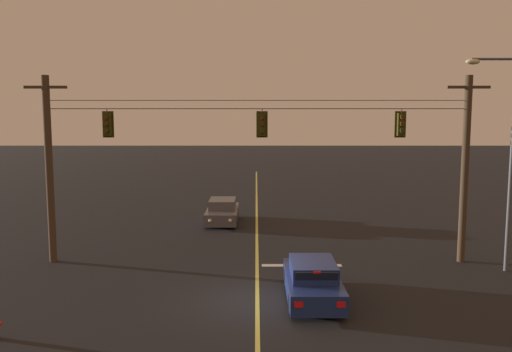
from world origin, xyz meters
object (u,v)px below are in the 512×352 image
(traffic_light_leftmost, at_px, (106,124))
(car_waiting_near_lane, at_px, (311,281))
(traffic_light_centre, at_px, (400,124))
(street_lamp_corner, at_px, (504,145))
(car_oncoming_lead, at_px, (221,212))
(traffic_light_left_inner, at_px, (261,124))

(traffic_light_leftmost, xyz_separation_m, car_waiting_near_lane, (8.26, -4.69, -5.31))
(traffic_light_centre, bearing_deg, street_lamp_corner, -19.59)
(car_waiting_near_lane, distance_m, car_oncoming_lead, 13.57)
(car_waiting_near_lane, height_order, car_oncoming_lead, same)
(car_oncoming_lead, bearing_deg, car_waiting_near_lane, -73.09)
(traffic_light_centre, distance_m, car_waiting_near_lane, 8.23)
(car_waiting_near_lane, height_order, street_lamp_corner, street_lamp_corner)
(traffic_light_leftmost, bearing_deg, traffic_light_centre, 0.00)
(traffic_light_leftmost, xyz_separation_m, traffic_light_centre, (12.45, 0.00, 0.00))
(traffic_light_leftmost, relative_size, car_oncoming_lead, 0.28)
(traffic_light_leftmost, distance_m, car_oncoming_lead, 10.75)
(traffic_light_left_inner, relative_size, car_waiting_near_lane, 0.28)
(traffic_light_leftmost, relative_size, traffic_light_left_inner, 1.00)
(traffic_light_centre, xyz_separation_m, car_waiting_near_lane, (-4.20, -4.69, -5.31))
(traffic_light_left_inner, distance_m, street_lamp_corner, 9.82)
(traffic_light_centre, relative_size, car_oncoming_lead, 0.28)
(car_waiting_near_lane, bearing_deg, street_lamp_corner, 22.62)
(traffic_light_centre, relative_size, street_lamp_corner, 0.14)
(traffic_light_leftmost, distance_m, traffic_light_centre, 12.45)
(traffic_light_left_inner, height_order, street_lamp_corner, street_lamp_corner)
(car_waiting_near_lane, bearing_deg, car_oncoming_lead, 106.91)
(car_waiting_near_lane, distance_m, street_lamp_corner, 9.76)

